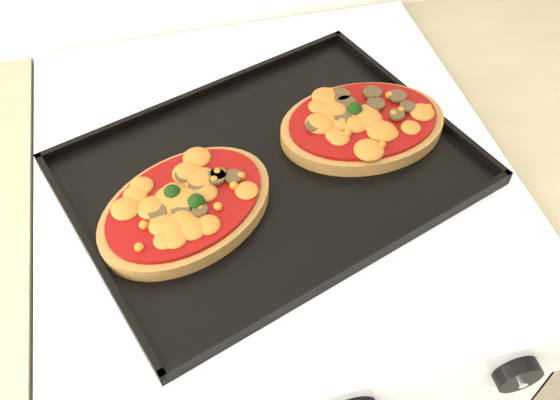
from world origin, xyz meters
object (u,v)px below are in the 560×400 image
object	(u,v)px
baking_tray	(270,169)
pizza_left	(186,206)
stove	(273,327)
pizza_right	(363,123)

from	to	relation	value
baking_tray	pizza_left	size ratio (longest dim) A/B	2.17
stove	pizza_left	bearing A→B (deg)	-146.32
baking_tray	pizza_right	bearing A→B (deg)	-3.86
pizza_left	pizza_right	distance (m)	0.26
stove	baking_tray	xyz separation A→B (m)	(-0.01, -0.03, 0.47)
stove	baking_tray	distance (m)	0.47
pizza_left	pizza_right	world-z (taller)	same
stove	pizza_left	size ratio (longest dim) A/B	4.17
stove	pizza_right	bearing A→B (deg)	0.87
stove	pizza_left	distance (m)	0.50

